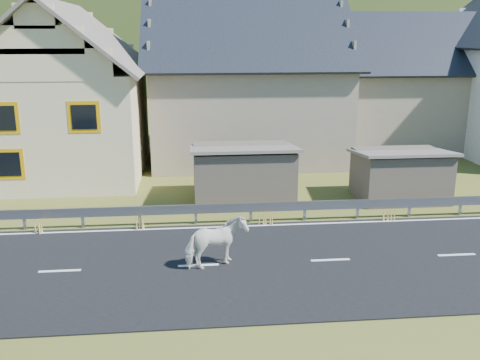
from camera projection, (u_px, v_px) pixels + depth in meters
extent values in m
plane|color=#4C511D|center=(330.00, 261.00, 16.20)|extent=(160.00, 160.00, 0.00)
cube|color=black|center=(330.00, 261.00, 16.19)|extent=(60.00, 7.00, 0.04)
cube|color=silver|center=(330.00, 260.00, 16.19)|extent=(60.00, 6.60, 0.01)
cube|color=#93969B|center=(305.00, 206.00, 19.58)|extent=(28.00, 0.08, 0.34)
cube|color=#93969B|center=(24.00, 220.00, 18.72)|extent=(0.10, 0.06, 0.70)
cube|color=#93969B|center=(83.00, 219.00, 18.91)|extent=(0.10, 0.06, 0.70)
cube|color=#93969B|center=(140.00, 217.00, 19.10)|extent=(0.10, 0.06, 0.70)
cube|color=#93969B|center=(196.00, 215.00, 19.28)|extent=(0.10, 0.06, 0.70)
cube|color=#93969B|center=(251.00, 213.00, 19.47)|extent=(0.10, 0.06, 0.70)
cube|color=#93969B|center=(305.00, 211.00, 19.66)|extent=(0.10, 0.06, 0.70)
cube|color=#93969B|center=(358.00, 210.00, 19.85)|extent=(0.10, 0.06, 0.70)
cube|color=#93969B|center=(409.00, 208.00, 20.04)|extent=(0.10, 0.06, 0.70)
cube|color=#93969B|center=(460.00, 207.00, 20.22)|extent=(0.10, 0.06, 0.70)
cube|color=brown|center=(243.00, 174.00, 21.96)|extent=(4.30, 3.30, 2.40)
cube|color=brown|center=(400.00, 176.00, 22.12)|extent=(3.80, 2.90, 2.20)
cube|color=beige|center=(69.00, 122.00, 26.12)|extent=(7.00, 9.00, 5.00)
cube|color=#CF9107|center=(3.00, 118.00, 21.41)|extent=(1.30, 0.12, 1.30)
cube|color=#CF9107|center=(84.00, 117.00, 21.71)|extent=(1.30, 0.12, 1.30)
cube|color=#CF9107|center=(8.00, 164.00, 21.91)|extent=(1.30, 0.12, 1.30)
cube|color=gray|center=(27.00, 36.00, 26.30)|extent=(0.70, 0.70, 2.40)
cube|color=gray|center=(245.00, 111.00, 29.85)|extent=(10.00, 9.00, 5.00)
cube|color=gray|center=(404.00, 108.00, 32.76)|extent=(9.00, 8.00, 4.60)
ellipsoid|color=#2F3D17|center=(213.00, 110.00, 194.75)|extent=(440.00, 280.00, 260.00)
imported|color=white|center=(216.00, 242.00, 15.54)|extent=(1.45, 1.97, 1.52)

